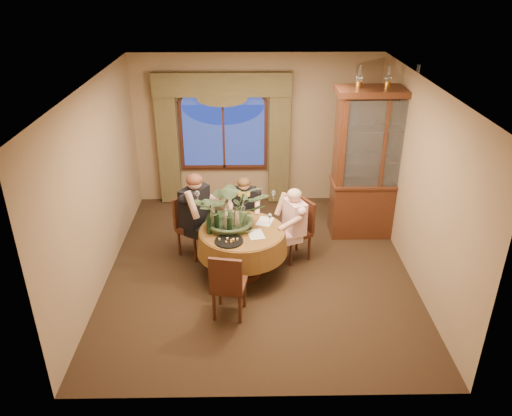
{
  "coord_description": "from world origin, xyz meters",
  "views": [
    {
      "loc": [
        -0.15,
        -6.41,
        4.22
      ],
      "look_at": [
        -0.04,
        -0.14,
        1.1
      ],
      "focal_mm": 35.0,
      "sensor_mm": 36.0,
      "label": 1
    }
  ],
  "objects_px": {
    "china_cabinet": "(378,165)",
    "olive_bowl": "(246,230)",
    "wine_bottle_1": "(229,223)",
    "stoneware_vase": "(235,218)",
    "chair_right": "(294,231)",
    "person_scarf": "(244,212)",
    "wine_bottle_4": "(217,220)",
    "person_back": "(195,218)",
    "dining_table": "(242,252)",
    "chair_back_right": "(241,219)",
    "oil_lamp_left": "(359,76)",
    "person_pink": "(294,226)",
    "oil_lamp_center": "(388,76)",
    "chair_front_left": "(229,283)",
    "wine_bottle_0": "(226,219)",
    "centerpiece_plant": "(232,184)",
    "wine_bottle_2": "(213,217)",
    "chair_back": "(194,227)",
    "wine_bottle_3": "(209,223)",
    "oil_lamp_right": "(417,76)"
  },
  "relations": [
    {
      "from": "china_cabinet",
      "to": "person_pink",
      "type": "height_order",
      "value": "china_cabinet"
    },
    {
      "from": "chair_back_right",
      "to": "wine_bottle_1",
      "type": "height_order",
      "value": "wine_bottle_1"
    },
    {
      "from": "wine_bottle_2",
      "to": "dining_table",
      "type": "bearing_deg",
      "value": -10.57
    },
    {
      "from": "wine_bottle_0",
      "to": "dining_table",
      "type": "bearing_deg",
      "value": -3.39
    },
    {
      "from": "china_cabinet",
      "to": "wine_bottle_3",
      "type": "height_order",
      "value": "china_cabinet"
    },
    {
      "from": "oil_lamp_center",
      "to": "wine_bottle_4",
      "type": "xyz_separation_m",
      "value": [
        -2.56,
        -1.24,
        -1.75
      ]
    },
    {
      "from": "olive_bowl",
      "to": "wine_bottle_4",
      "type": "distance_m",
      "value": 0.44
    },
    {
      "from": "olive_bowl",
      "to": "stoneware_vase",
      "type": "bearing_deg",
      "value": 130.67
    },
    {
      "from": "person_back",
      "to": "olive_bowl",
      "type": "xyz_separation_m",
      "value": [
        0.77,
        -0.49,
        0.05
      ]
    },
    {
      "from": "stoneware_vase",
      "to": "oil_lamp_right",
      "type": "bearing_deg",
      "value": 21.99
    },
    {
      "from": "chair_back",
      "to": "wine_bottle_2",
      "type": "height_order",
      "value": "wine_bottle_2"
    },
    {
      "from": "wine_bottle_0",
      "to": "person_back",
      "type": "bearing_deg",
      "value": 138.56
    },
    {
      "from": "chair_right",
      "to": "chair_back",
      "type": "bearing_deg",
      "value": 56.04
    },
    {
      "from": "person_back",
      "to": "stoneware_vase",
      "type": "bearing_deg",
      "value": 95.52
    },
    {
      "from": "olive_bowl",
      "to": "wine_bottle_2",
      "type": "distance_m",
      "value": 0.52
    },
    {
      "from": "chair_right",
      "to": "chair_front_left",
      "type": "bearing_deg",
      "value": 116.11
    },
    {
      "from": "centerpiece_plant",
      "to": "wine_bottle_2",
      "type": "xyz_separation_m",
      "value": [
        -0.29,
        -0.05,
        -0.49
      ]
    },
    {
      "from": "oil_lamp_center",
      "to": "wine_bottle_0",
      "type": "bearing_deg",
      "value": -153.12
    },
    {
      "from": "oil_lamp_right",
      "to": "china_cabinet",
      "type": "bearing_deg",
      "value": 180.0
    },
    {
      "from": "person_back",
      "to": "dining_table",
      "type": "bearing_deg",
      "value": 90.0
    },
    {
      "from": "wine_bottle_0",
      "to": "chair_back_right",
      "type": "bearing_deg",
      "value": 76.98
    },
    {
      "from": "chair_front_left",
      "to": "olive_bowl",
      "type": "xyz_separation_m",
      "value": [
        0.22,
        0.89,
        0.3
      ]
    },
    {
      "from": "chair_back",
      "to": "person_scarf",
      "type": "bearing_deg",
      "value": 144.82
    },
    {
      "from": "person_back",
      "to": "olive_bowl",
      "type": "bearing_deg",
      "value": 89.48
    },
    {
      "from": "person_pink",
      "to": "wine_bottle_2",
      "type": "bearing_deg",
      "value": 78.98
    },
    {
      "from": "china_cabinet",
      "to": "olive_bowl",
      "type": "height_order",
      "value": "china_cabinet"
    },
    {
      "from": "oil_lamp_right",
      "to": "person_scarf",
      "type": "xyz_separation_m",
      "value": [
        -2.61,
        -0.41,
        -2.06
      ]
    },
    {
      "from": "china_cabinet",
      "to": "oil_lamp_center",
      "type": "bearing_deg",
      "value": 0.0
    },
    {
      "from": "china_cabinet",
      "to": "person_pink",
      "type": "distance_m",
      "value": 1.8
    },
    {
      "from": "wine_bottle_4",
      "to": "dining_table",
      "type": "bearing_deg",
      "value": -0.17
    },
    {
      "from": "oil_lamp_left",
      "to": "chair_back_right",
      "type": "height_order",
      "value": "oil_lamp_left"
    },
    {
      "from": "chair_back",
      "to": "person_back",
      "type": "xyz_separation_m",
      "value": [
        0.05,
        -0.14,
        0.24
      ]
    },
    {
      "from": "chair_back",
      "to": "wine_bottle_3",
      "type": "xyz_separation_m",
      "value": [
        0.3,
        -0.67,
        0.44
      ]
    },
    {
      "from": "wine_bottle_3",
      "to": "olive_bowl",
      "type": "bearing_deg",
      "value": 4.53
    },
    {
      "from": "chair_back_right",
      "to": "person_pink",
      "type": "bearing_deg",
      "value": 145.31
    },
    {
      "from": "chair_right",
      "to": "stoneware_vase",
      "type": "bearing_deg",
      "value": 79.68
    },
    {
      "from": "china_cabinet",
      "to": "wine_bottle_3",
      "type": "relative_size",
      "value": 7.56
    },
    {
      "from": "person_scarf",
      "to": "wine_bottle_4",
      "type": "height_order",
      "value": "person_scarf"
    },
    {
      "from": "china_cabinet",
      "to": "person_scarf",
      "type": "height_order",
      "value": "china_cabinet"
    },
    {
      "from": "person_pink",
      "to": "centerpiece_plant",
      "type": "distance_m",
      "value": 1.23
    },
    {
      "from": "person_pink",
      "to": "olive_bowl",
      "type": "bearing_deg",
      "value": 94.65
    },
    {
      "from": "wine_bottle_0",
      "to": "wine_bottle_2",
      "type": "height_order",
      "value": "same"
    },
    {
      "from": "wine_bottle_4",
      "to": "chair_back",
      "type": "bearing_deg",
      "value": 124.9
    },
    {
      "from": "stoneware_vase",
      "to": "chair_back_right",
      "type": "bearing_deg",
      "value": 84.7
    },
    {
      "from": "china_cabinet",
      "to": "wine_bottle_2",
      "type": "bearing_deg",
      "value": -156.03
    },
    {
      "from": "oil_lamp_left",
      "to": "wine_bottle_4",
      "type": "bearing_deg",
      "value": -149.68
    },
    {
      "from": "oil_lamp_right",
      "to": "chair_back_right",
      "type": "xyz_separation_m",
      "value": [
        -2.67,
        -0.4,
        -2.19
      ]
    },
    {
      "from": "chair_back_right",
      "to": "centerpiece_plant",
      "type": "relative_size",
      "value": 0.82
    },
    {
      "from": "wine_bottle_1",
      "to": "stoneware_vase",
      "type": "bearing_deg",
      "value": 71.34
    },
    {
      "from": "wine_bottle_2",
      "to": "chair_front_left",
      "type": "bearing_deg",
      "value": -75.66
    }
  ]
}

